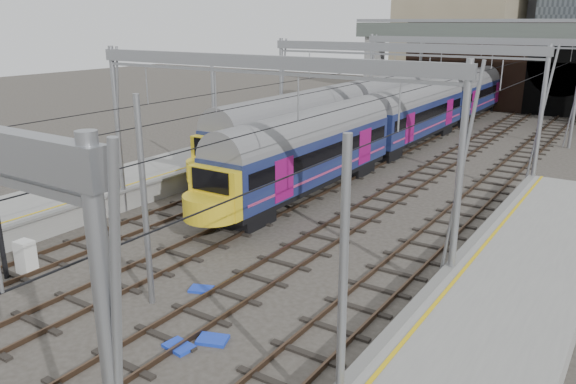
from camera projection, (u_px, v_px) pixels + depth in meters
The scene contains 11 objects.
ground at pixel (104, 328), 17.32m from camera, with size 160.00×160.00×0.00m, color #38332D.
tracks at pixel (337, 202), 29.30m from camera, with size 14.40×80.00×0.22m.
overhead_line at pixel (393, 66), 32.57m from camera, with size 16.80×80.00×8.00m.
retaining_wall at pixel (524, 70), 56.82m from camera, with size 28.00×2.75×9.00m.
overbridge at pixel (499, 41), 51.95m from camera, with size 28.00×3.00×9.25m.
train_main at pixel (447, 101), 48.40m from camera, with size 2.68×62.03×4.65m.
train_second at pixel (392, 101), 48.48m from camera, with size 2.76×47.89×4.76m.
relay_cabinet at pixel (26, 257), 20.94m from camera, with size 0.64×0.54×1.29m, color silver.
equip_cover_a at pixel (179, 346), 16.27m from camera, with size 0.86×0.61×0.10m, color #1A39C5.
equip_cover_b at pixel (201, 289), 19.74m from camera, with size 0.80×0.56×0.09m, color #1A39C5.
equip_cover_c at pixel (213, 340), 16.61m from camera, with size 0.88×0.62×0.10m, color #1A39C5.
Camera 1 is at (13.16, -9.69, 9.10)m, focal length 35.00 mm.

